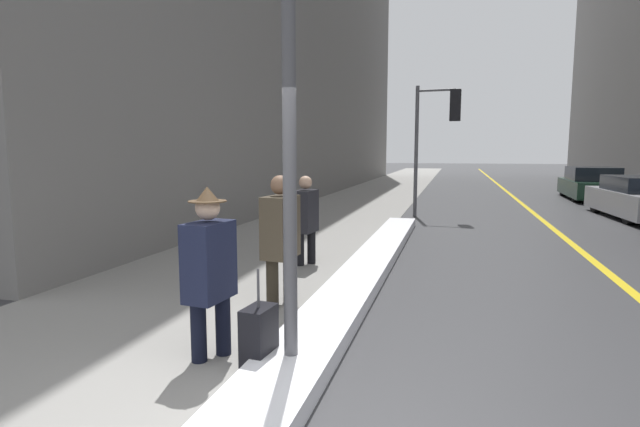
{
  "coord_description": "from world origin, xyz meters",
  "views": [
    {
      "loc": [
        1.54,
        -3.14,
        1.98
      ],
      "look_at": [
        -0.4,
        4.0,
        1.05
      ],
      "focal_mm": 28.0,
      "sensor_mm": 36.0,
      "label": 1
    }
  ],
  "objects_px": {
    "pedestrian_with_shoulder_bag": "(281,234)",
    "parked_car_dark_green": "(591,184)",
    "rolling_suitcase": "(259,339)",
    "traffic_light_near": "(440,122)",
    "lamp_post": "(289,55)",
    "pedestrian_nearside": "(306,216)",
    "pedestrian_in_fedora": "(209,266)"
  },
  "relations": [
    {
      "from": "pedestrian_nearside",
      "to": "rolling_suitcase",
      "type": "bearing_deg",
      "value": 17.77
    },
    {
      "from": "parked_car_dark_green",
      "to": "pedestrian_nearside",
      "type": "bearing_deg",
      "value": 153.12
    },
    {
      "from": "pedestrian_in_fedora",
      "to": "pedestrian_with_shoulder_bag",
      "type": "bearing_deg",
      "value": -175.94
    },
    {
      "from": "lamp_post",
      "to": "pedestrian_in_fedora",
      "type": "relative_size",
      "value": 2.77
    },
    {
      "from": "rolling_suitcase",
      "to": "lamp_post",
      "type": "bearing_deg",
      "value": 100.65
    },
    {
      "from": "traffic_light_near",
      "to": "pedestrian_in_fedora",
      "type": "height_order",
      "value": "traffic_light_near"
    },
    {
      "from": "rolling_suitcase",
      "to": "pedestrian_nearside",
      "type": "bearing_deg",
      "value": -162.23
    },
    {
      "from": "lamp_post",
      "to": "rolling_suitcase",
      "type": "height_order",
      "value": "lamp_post"
    },
    {
      "from": "pedestrian_nearside",
      "to": "parked_car_dark_green",
      "type": "relative_size",
      "value": 0.34
    },
    {
      "from": "parked_car_dark_green",
      "to": "lamp_post",
      "type": "bearing_deg",
      "value": 161.76
    },
    {
      "from": "lamp_post",
      "to": "traffic_light_near",
      "type": "distance_m",
      "value": 11.3
    },
    {
      "from": "lamp_post",
      "to": "parked_car_dark_green",
      "type": "distance_m",
      "value": 19.86
    },
    {
      "from": "pedestrian_nearside",
      "to": "parked_car_dark_green",
      "type": "distance_m",
      "value": 16.42
    },
    {
      "from": "parked_car_dark_green",
      "to": "rolling_suitcase",
      "type": "xyz_separation_m",
      "value": [
        -7.02,
        -18.59,
        -0.32
      ]
    },
    {
      "from": "pedestrian_in_fedora",
      "to": "parked_car_dark_green",
      "type": "height_order",
      "value": "pedestrian_in_fedora"
    },
    {
      "from": "traffic_light_near",
      "to": "rolling_suitcase",
      "type": "distance_m",
      "value": 11.62
    },
    {
      "from": "traffic_light_near",
      "to": "rolling_suitcase",
      "type": "bearing_deg",
      "value": -90.39
    },
    {
      "from": "lamp_post",
      "to": "pedestrian_in_fedora",
      "type": "xyz_separation_m",
      "value": [
        -0.84,
        0.12,
        -1.86
      ]
    },
    {
      "from": "pedestrian_in_fedora",
      "to": "pedestrian_nearside",
      "type": "bearing_deg",
      "value": -169.49
    },
    {
      "from": "pedestrian_in_fedora",
      "to": "lamp_post",
      "type": "bearing_deg",
      "value": 88.43
    },
    {
      "from": "rolling_suitcase",
      "to": "traffic_light_near",
      "type": "bearing_deg",
      "value": -179.27
    },
    {
      "from": "pedestrian_with_shoulder_bag",
      "to": "parked_car_dark_green",
      "type": "bearing_deg",
      "value": 162.37
    },
    {
      "from": "traffic_light_near",
      "to": "rolling_suitcase",
      "type": "relative_size",
      "value": 4.1
    },
    {
      "from": "lamp_post",
      "to": "traffic_light_near",
      "type": "bearing_deg",
      "value": 85.63
    },
    {
      "from": "pedestrian_nearside",
      "to": "parked_car_dark_green",
      "type": "xyz_separation_m",
      "value": [
        7.85,
        14.41,
        -0.24
      ]
    },
    {
      "from": "lamp_post",
      "to": "pedestrian_nearside",
      "type": "xyz_separation_m",
      "value": [
        -1.12,
        4.15,
        -1.9
      ]
    },
    {
      "from": "pedestrian_nearside",
      "to": "rolling_suitcase",
      "type": "relative_size",
      "value": 1.64
    },
    {
      "from": "lamp_post",
      "to": "traffic_light_near",
      "type": "xyz_separation_m",
      "value": [
        0.86,
        11.27,
        0.05
      ]
    },
    {
      "from": "pedestrian_with_shoulder_bag",
      "to": "pedestrian_nearside",
      "type": "bearing_deg",
      "value": -164.49
    },
    {
      "from": "traffic_light_near",
      "to": "pedestrian_nearside",
      "type": "bearing_deg",
      "value": -100.1
    },
    {
      "from": "pedestrian_with_shoulder_bag",
      "to": "rolling_suitcase",
      "type": "height_order",
      "value": "pedestrian_with_shoulder_bag"
    },
    {
      "from": "pedestrian_with_shoulder_bag",
      "to": "traffic_light_near",
      "type": "bearing_deg",
      "value": 176.74
    }
  ]
}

